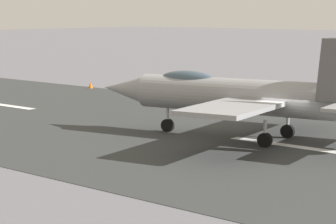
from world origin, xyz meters
The scene contains 6 objects.
ground_plane centered at (0.00, 0.00, 0.00)m, with size 400.00×400.00×0.00m, color slate.
runway_strip centered at (-0.02, 0.00, 0.01)m, with size 240.00×26.00×0.02m.
fighter_jet centered at (2.82, -0.07, 2.43)m, with size 17.86×14.38×5.63m.
crew_person centered at (13.46, -9.94, 0.78)m, with size 0.70×0.36×1.56m.
marker_cone_mid centered at (11.46, -12.40, 0.28)m, with size 0.44×0.44×0.55m, color orange.
marker_cone_far centered at (28.60, -12.40, 0.28)m, with size 0.44×0.44×0.55m, color orange.
Camera 1 is at (-19.77, 32.06, 7.01)m, focal length 77.34 mm.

